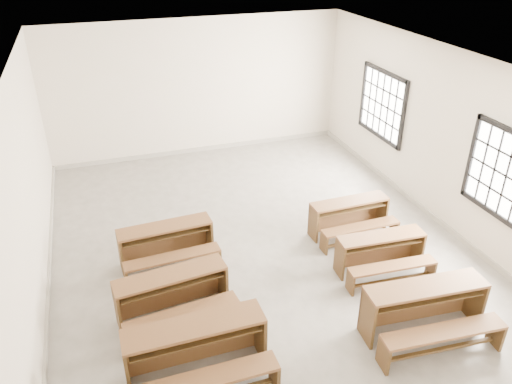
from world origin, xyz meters
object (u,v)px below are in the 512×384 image
object	(u,v)px
desk_set_1	(173,293)
desk_set_4	(381,251)
desk_set_2	(167,242)
desk_set_5	(350,215)
desk_set_3	(425,307)
desk_set_0	(196,348)

from	to	relation	value
desk_set_1	desk_set_4	xyz separation A→B (m)	(3.37, 0.00, -0.04)
desk_set_1	desk_set_2	bearing A→B (deg)	77.81
desk_set_2	desk_set_4	distance (m)	3.49
desk_set_5	desk_set_1	bearing A→B (deg)	-162.25
desk_set_1	desk_set_2	world-z (taller)	desk_set_1
desk_set_1	desk_set_2	size ratio (longest dim) A/B	1.06
desk_set_1	desk_set_4	world-z (taller)	desk_set_1
desk_set_1	desk_set_3	world-z (taller)	desk_set_3
desk_set_4	desk_set_5	world-z (taller)	desk_set_5
desk_set_1	desk_set_5	size ratio (longest dim) A/B	1.14
desk_set_1	desk_set_3	bearing A→B (deg)	-30.14
desk_set_3	desk_set_0	bearing A→B (deg)	-179.99
desk_set_1	desk_set_3	size ratio (longest dim) A/B	0.95
desk_set_0	desk_set_1	size ratio (longest dim) A/B	1.04
desk_set_0	desk_set_5	distance (m)	4.07
desk_set_1	desk_set_5	distance (m)	3.62
desk_set_3	desk_set_5	xyz separation A→B (m)	(0.24, 2.57, -0.06)
desk_set_0	desk_set_4	distance (m)	3.49
desk_set_1	desk_set_5	world-z (taller)	desk_set_1
desk_set_3	desk_set_4	xyz separation A→B (m)	(0.18, 1.42, -0.07)
desk_set_1	desk_set_4	bearing A→B (deg)	-6.19
desk_set_5	desk_set_2	bearing A→B (deg)	176.26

